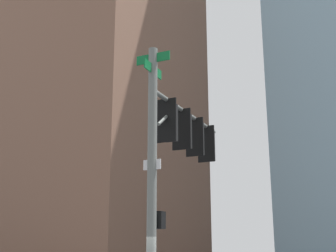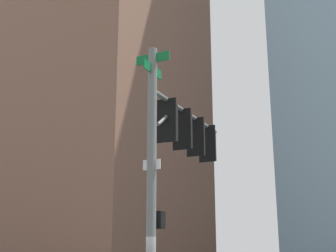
# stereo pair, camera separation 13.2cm
# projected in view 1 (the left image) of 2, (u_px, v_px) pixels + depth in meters

# --- Properties ---
(signal_pole_assembly) EXTENTS (1.02, 5.02, 7.11)m
(signal_pole_assembly) POSITION_uv_depth(u_px,v_px,m) (179.00, 150.00, 12.52)
(signal_pole_assembly) COLOR slate
(signal_pole_assembly) RESTS_ON ground_plane
(building_brick_nearside) EXTENTS (27.39, 21.23, 43.17)m
(building_brick_nearside) POSITION_uv_depth(u_px,v_px,m) (75.00, 93.00, 58.72)
(building_brick_nearside) COLOR #845B47
(building_brick_nearside) RESTS_ON ground_plane
(building_brick_midblock) EXTENTS (20.57, 15.86, 44.51)m
(building_brick_midblock) POSITION_uv_depth(u_px,v_px,m) (103.00, 97.00, 62.58)
(building_brick_midblock) COLOR brown
(building_brick_midblock) RESTS_ON ground_plane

